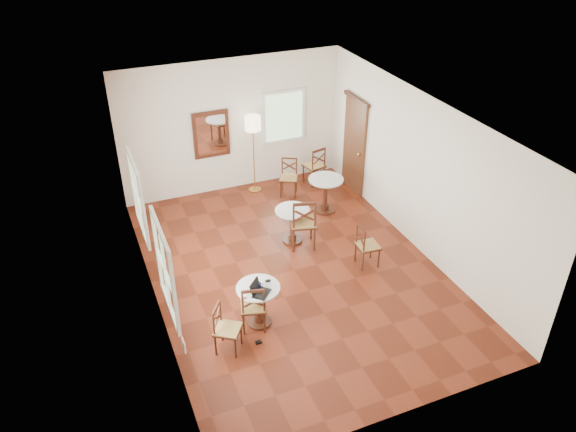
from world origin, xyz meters
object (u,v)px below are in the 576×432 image
object	(u,v)px
power_adapter	(259,342)
navy_mug	(259,286)
cafe_table_near	(259,301)
chair_mid_a	(303,223)
cafe_table_back	(325,191)
chair_back_b	(289,177)
mouse	(268,281)
chair_near_b	(226,329)
chair_mid_b	(367,245)
chair_back_a	(315,165)
floor_lamp	(253,128)
chair_near_a	(253,306)
cafe_table_mid	(292,222)
water_glass	(266,286)
laptop	(259,291)

from	to	relation	value
power_adapter	navy_mug	bearing A→B (deg)	66.74
cafe_table_near	chair_mid_a	xyz separation A→B (m)	(1.53, 1.74, 0.08)
cafe_table_back	chair_back_b	world-z (taller)	chair_back_b
cafe_table_back	mouse	xyz separation A→B (m)	(-2.32, -2.72, 0.27)
chair_near_b	power_adapter	bearing A→B (deg)	-64.09
cafe_table_near	mouse	xyz separation A→B (m)	(0.19, 0.07, 0.30)
chair_mid_b	chair_back_a	bearing A→B (deg)	-4.13
floor_lamp	chair_near_b	bearing A→B (deg)	-114.28
chair_near_b	navy_mug	size ratio (longest dim) A/B	7.07
chair_near_a	chair_mid_a	world-z (taller)	chair_mid_a
cafe_table_mid	chair_near_a	world-z (taller)	chair_near_a
chair_mid_b	chair_back_b	bearing A→B (deg)	9.28
chair_near_b	water_glass	world-z (taller)	water_glass
cafe_table_mid	chair_mid_b	bearing A→B (deg)	-52.47
cafe_table_near	floor_lamp	world-z (taller)	floor_lamp
cafe_table_back	chair_mid_a	world-z (taller)	chair_mid_a
cafe_table_near	chair_near_b	xyz separation A→B (m)	(-0.65, -0.37, -0.04)
cafe_table_mid	chair_mid_b	xyz separation A→B (m)	(0.95, -1.24, -0.02)
cafe_table_back	chair_mid_b	bearing A→B (deg)	-93.96
cafe_table_near	power_adapter	xyz separation A→B (m)	(-0.17, -0.44, -0.44)
chair_mid_b	mouse	distance (m)	2.31
cafe_table_mid	floor_lamp	xyz separation A→B (m)	(0.01, 2.24, 1.08)
chair_mid_b	floor_lamp	world-z (taller)	floor_lamp
cafe_table_near	power_adapter	size ratio (longest dim) A/B	7.83
water_glass	laptop	bearing A→B (deg)	-153.08
chair_near_a	laptop	distance (m)	0.36
cafe_table_mid	chair_near_b	distance (m)	3.13
chair_near_a	water_glass	bearing A→B (deg)	-163.88
chair_near_a	cafe_table_back	bearing A→B (deg)	-117.43
power_adapter	cafe_table_back	bearing A→B (deg)	50.22
chair_back_a	water_glass	world-z (taller)	chair_back_a
chair_mid_b	laptop	world-z (taller)	laptop
chair_back_a	cafe_table_mid	bearing A→B (deg)	42.79
chair_mid_b	cafe_table_mid	bearing A→B (deg)	41.38
chair_mid_a	power_adapter	distance (m)	2.81
floor_lamp	cafe_table_back	bearing A→B (deg)	-53.04
cafe_table_near	chair_near_b	size ratio (longest dim) A/B	0.89
cafe_table_mid	mouse	bearing A→B (deg)	-122.63
navy_mug	power_adapter	world-z (taller)	navy_mug
chair_near_b	laptop	bearing A→B (deg)	-35.70
cafe_table_mid	chair_near_a	size ratio (longest dim) A/B	0.82
chair_near_a	water_glass	world-z (taller)	chair_near_a
mouse	chair_back_b	bearing A→B (deg)	47.56
chair_near_a	laptop	world-z (taller)	laptop
cafe_table_back	chair_mid_a	size ratio (longest dim) A/B	0.73
chair_near_a	chair_back_b	world-z (taller)	chair_near_a
chair_mid_a	water_glass	distance (m)	2.31
chair_mid_a	laptop	xyz separation A→B (m)	(-1.57, -1.89, 0.25)
chair_near_a	power_adapter	world-z (taller)	chair_near_a
floor_lamp	chair_back_a	bearing A→B (deg)	-8.14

